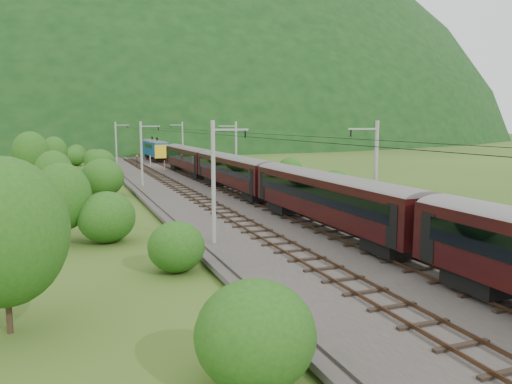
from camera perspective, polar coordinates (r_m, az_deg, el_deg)
name	(u,v)px	position (r m, az deg, el deg)	size (l,w,h in m)	color
ground	(299,239)	(35.37, 4.93, -5.41)	(600.00, 600.00, 0.00)	#314917
railbed	(250,213)	(44.36, -0.72, -2.45)	(14.00, 220.00, 0.30)	#38332D
track_left	(224,213)	(43.56, -3.69, -2.36)	(2.40, 220.00, 0.27)	brown
track_right	(275,209)	(45.19, 2.13, -1.98)	(2.40, 220.00, 0.27)	brown
catenary_left	(142,152)	(63.67, -12.89, 4.45)	(2.54, 192.28, 8.00)	gray
catenary_right	(235,150)	(66.51, -2.36, 4.79)	(2.54, 192.28, 8.00)	gray
overhead_wires	(250,135)	(43.64, -0.74, 6.56)	(4.83, 198.00, 0.03)	black
mountain_main	(93,137)	(291.43, -18.13, 5.94)	(504.00, 360.00, 244.00)	black
train	(271,175)	(45.51, 1.76, 1.92)	(2.83, 135.15, 4.92)	black
hazard_post_near	(150,160)	(95.61, -11.99, 3.57)	(0.18, 0.18, 1.70)	red
hazard_post_far	(165,165)	(84.21, -10.40, 3.02)	(0.18, 0.18, 1.65)	red
signal	(137,160)	(91.82, -13.44, 3.58)	(0.23, 0.23, 2.07)	black
vegetation_left	(72,180)	(49.76, -20.27, 1.30)	(14.05, 145.02, 7.09)	#1E4E15
vegetation_right	(419,206)	(42.54, 18.12, -1.51)	(6.92, 105.24, 3.14)	#1E4E15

